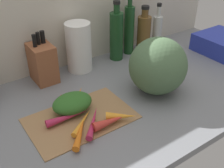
# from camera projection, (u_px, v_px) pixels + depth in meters

# --- Properties ---
(ground_plane) EXTENTS (1.70, 0.80, 0.03)m
(ground_plane) POSITION_uv_depth(u_px,v_px,m) (127.00, 94.00, 1.20)
(ground_plane) COLOR slate
(wall_back) EXTENTS (1.70, 0.03, 0.60)m
(wall_back) POSITION_uv_depth(u_px,v_px,m) (80.00, 2.00, 1.30)
(wall_back) COLOR beige
(wall_back) RESTS_ON ground_plane
(cutting_board) EXTENTS (0.39, 0.25, 0.01)m
(cutting_board) POSITION_uv_depth(u_px,v_px,m) (81.00, 118.00, 1.03)
(cutting_board) COLOR #997047
(cutting_board) RESTS_ON ground_plane
(carrot_0) EXTENTS (0.11, 0.09, 0.03)m
(carrot_0) POSITION_uv_depth(u_px,v_px,m) (121.00, 116.00, 1.00)
(carrot_0) COLOR orange
(carrot_0) RESTS_ON cutting_board
(carrot_1) EXTENTS (0.15, 0.15, 0.03)m
(carrot_1) POSITION_uv_depth(u_px,v_px,m) (76.00, 99.00, 1.10)
(carrot_1) COLOR orange
(carrot_1) RESTS_ON cutting_board
(carrot_2) EXTENTS (0.13, 0.11, 0.02)m
(carrot_2) POSITION_uv_depth(u_px,v_px,m) (82.00, 122.00, 0.99)
(carrot_2) COLOR orange
(carrot_2) RESTS_ON cutting_board
(carrot_3) EXTENTS (0.10, 0.10, 0.02)m
(carrot_3) POSITION_uv_depth(u_px,v_px,m) (74.00, 99.00, 1.11)
(carrot_3) COLOR red
(carrot_3) RESTS_ON cutting_board
(carrot_4) EXTENTS (0.13, 0.15, 0.02)m
(carrot_4) POSITION_uv_depth(u_px,v_px,m) (93.00, 122.00, 0.99)
(carrot_4) COLOR #B2264C
(carrot_4) RESTS_ON cutting_board
(carrot_5) EXTENTS (0.13, 0.16, 0.03)m
(carrot_5) POSITION_uv_depth(u_px,v_px,m) (81.00, 131.00, 0.94)
(carrot_5) COLOR orange
(carrot_5) RESTS_ON cutting_board
(carrot_6) EXTENTS (0.14, 0.05, 0.03)m
(carrot_6) POSITION_uv_depth(u_px,v_px,m) (111.00, 121.00, 0.98)
(carrot_6) COLOR red
(carrot_6) RESTS_ON cutting_board
(carrot_7) EXTENTS (0.16, 0.04, 0.03)m
(carrot_7) POSITION_uv_depth(u_px,v_px,m) (67.00, 117.00, 1.00)
(carrot_7) COLOR #B2264C
(carrot_7) RESTS_ON cutting_board
(carrot_greens_pile) EXTENTS (0.16, 0.12, 0.07)m
(carrot_greens_pile) POSITION_uv_depth(u_px,v_px,m) (72.00, 103.00, 1.05)
(carrot_greens_pile) COLOR #2D6023
(carrot_greens_pile) RESTS_ON cutting_board
(winter_squash) EXTENTS (0.25, 0.24, 0.24)m
(winter_squash) POSITION_uv_depth(u_px,v_px,m) (158.00, 66.00, 1.13)
(winter_squash) COLOR #4C6B47
(winter_squash) RESTS_ON ground_plane
(knife_block) EXTENTS (0.10, 0.13, 0.23)m
(knife_block) POSITION_uv_depth(u_px,v_px,m) (43.00, 63.00, 1.23)
(knife_block) COLOR brown
(knife_block) RESTS_ON ground_plane
(paper_towel_roll) EXTENTS (0.12, 0.12, 0.24)m
(paper_towel_roll) POSITION_uv_depth(u_px,v_px,m) (79.00, 47.00, 1.30)
(paper_towel_roll) COLOR white
(paper_towel_roll) RESTS_ON ground_plane
(bottle_0) EXTENTS (0.07, 0.07, 0.31)m
(bottle_0) POSITION_uv_depth(u_px,v_px,m) (116.00, 35.00, 1.40)
(bottle_0) COLOR #19421E
(bottle_0) RESTS_ON ground_plane
(bottle_1) EXTENTS (0.05, 0.05, 0.33)m
(bottle_1) POSITION_uv_depth(u_px,v_px,m) (129.00, 29.00, 1.45)
(bottle_1) COLOR #19421E
(bottle_1) RESTS_ON ground_plane
(bottle_2) EXTENTS (0.07, 0.07, 0.25)m
(bottle_2) POSITION_uv_depth(u_px,v_px,m) (144.00, 33.00, 1.49)
(bottle_2) COLOR brown
(bottle_2) RESTS_ON ground_plane
(bottle_3) EXTENTS (0.05, 0.05, 0.26)m
(bottle_3) POSITION_uv_depth(u_px,v_px,m) (157.00, 31.00, 1.52)
(bottle_3) COLOR silver
(bottle_3) RESTS_ON ground_plane
(dish_rack) EXTENTS (0.25, 0.25, 0.09)m
(dish_rack) POSITION_uv_depth(u_px,v_px,m) (223.00, 44.00, 1.51)
(dish_rack) COLOR #2838AD
(dish_rack) RESTS_ON ground_plane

